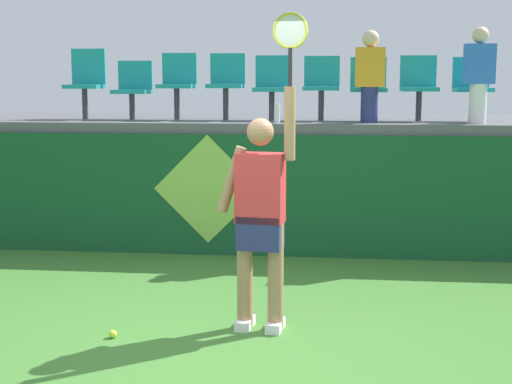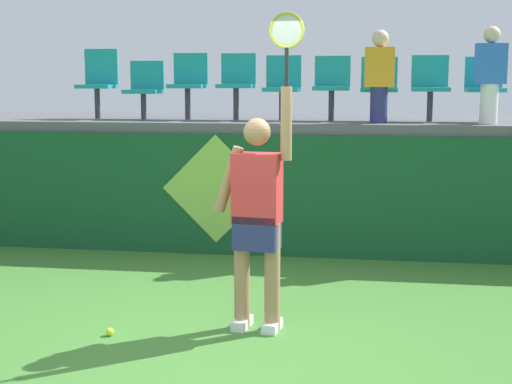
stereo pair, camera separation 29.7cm
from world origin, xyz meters
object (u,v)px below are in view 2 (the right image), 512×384
at_px(tennis_player, 258,212).
at_px(spectator_1, 379,75).
at_px(tennis_ball, 110,332).
at_px(stadium_chair_1, 145,87).
at_px(stadium_chair_0, 99,80).
at_px(stadium_chair_2, 189,81).
at_px(stadium_chair_6, 379,85).
at_px(stadium_chair_8, 484,85).
at_px(stadium_chair_5, 332,84).
at_px(water_bottle, 286,113).
at_px(stadium_chair_7, 430,84).
at_px(stadium_chair_3, 237,81).
at_px(spectator_0, 490,73).
at_px(stadium_chair_4, 283,84).

distance_m(tennis_player, spectator_1, 3.35).
xyz_separation_m(tennis_ball, stadium_chair_1, (-0.83, 3.80, 1.91)).
xyz_separation_m(tennis_ball, stadium_chair_0, (-1.44, 3.81, 2.00)).
bearing_deg(stadium_chair_2, stadium_chair_6, -0.03).
xyz_separation_m(stadium_chair_2, stadium_chair_8, (3.61, -0.00, -0.04)).
bearing_deg(stadium_chair_5, water_bottle, -129.64).
distance_m(tennis_ball, stadium_chair_7, 5.07).
height_order(water_bottle, stadium_chair_6, stadium_chair_6).
distance_m(water_bottle, stadium_chair_2, 1.48).
xyz_separation_m(stadium_chair_2, spectator_1, (2.37, -0.44, 0.08)).
relative_size(tennis_ball, stadium_chair_3, 0.08).
bearing_deg(stadium_chair_7, spectator_0, -34.59).
height_order(stadium_chair_3, stadium_chair_6, stadium_chair_3).
distance_m(stadium_chair_2, stadium_chair_5, 1.80).
height_order(stadium_chair_1, stadium_chair_2, stadium_chair_2).
distance_m(stadium_chair_1, stadium_chair_4, 1.77).
bearing_deg(tennis_ball, stadium_chair_4, 76.15).
bearing_deg(spectator_1, stadium_chair_8, 19.45).
xyz_separation_m(stadium_chair_8, spectator_1, (-1.24, -0.44, 0.12)).
bearing_deg(water_bottle, tennis_player, -87.85).
xyz_separation_m(stadium_chair_0, stadium_chair_2, (1.19, -0.01, -0.02)).
relative_size(stadium_chair_1, stadium_chair_8, 0.96).
height_order(stadium_chair_1, spectator_0, spectator_0).
relative_size(water_bottle, spectator_0, 0.21).
bearing_deg(stadium_chair_4, stadium_chair_7, -0.05).
relative_size(water_bottle, stadium_chair_3, 0.28).
bearing_deg(stadium_chair_1, spectator_1, -8.44).
relative_size(stadium_chair_0, spectator_0, 0.81).
xyz_separation_m(stadium_chair_6, stadium_chair_7, (0.61, 0.00, 0.01)).
bearing_deg(stadium_chair_3, water_bottle, -41.19).
distance_m(stadium_chair_4, stadium_chair_8, 2.42).
height_order(water_bottle, stadium_chair_0, stadium_chair_0).
height_order(stadium_chair_2, stadium_chair_7, stadium_chair_2).
xyz_separation_m(stadium_chair_4, spectator_0, (2.42, -0.44, 0.13)).
bearing_deg(tennis_ball, stadium_chair_0, 110.75).
bearing_deg(stadium_chair_6, spectator_0, -19.35).
xyz_separation_m(tennis_ball, spectator_1, (2.12, 3.36, 2.06)).
bearing_deg(spectator_0, stadium_chair_8, 90.00).
height_order(tennis_ball, stadium_chair_0, stadium_chair_0).
bearing_deg(stadium_chair_3, stadium_chair_4, 0.25).
distance_m(stadium_chair_5, stadium_chair_7, 1.18).
relative_size(tennis_player, stadium_chair_7, 3.24).
distance_m(stadium_chair_3, spectator_0, 3.02).
xyz_separation_m(tennis_player, stadium_chair_4, (-0.22, 3.45, 1.00)).
height_order(stadium_chair_3, spectator_1, spectator_1).
height_order(tennis_player, stadium_chair_3, tennis_player).
relative_size(tennis_ball, stadium_chair_7, 0.08).
relative_size(stadium_chair_7, spectator_1, 0.74).
bearing_deg(stadium_chair_6, water_bottle, -150.66).
distance_m(stadium_chair_0, stadium_chair_5, 2.99).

